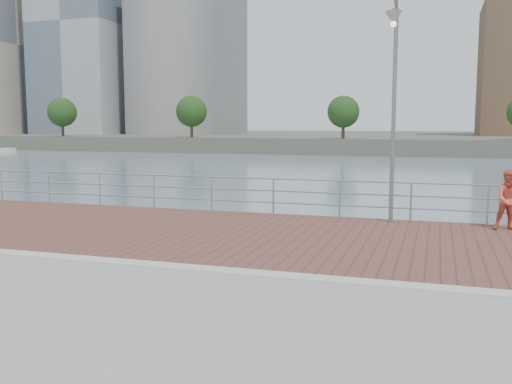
% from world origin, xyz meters
% --- Properties ---
extents(water, '(400.00, 400.00, 0.00)m').
position_xyz_m(water, '(0.00, 0.00, -2.00)').
color(water, slate).
rests_on(water, ground).
extents(brick_lane, '(40.00, 6.80, 0.02)m').
position_xyz_m(brick_lane, '(0.00, 3.60, 0.01)').
color(brick_lane, brown).
rests_on(brick_lane, seawall).
extents(curb, '(40.00, 0.40, 0.06)m').
position_xyz_m(curb, '(0.00, 0.00, 0.03)').
color(curb, '#B7B5AD').
rests_on(curb, seawall).
extents(far_shore, '(320.00, 95.00, 2.50)m').
position_xyz_m(far_shore, '(0.00, 122.50, -0.75)').
color(far_shore, '#4C5142').
rests_on(far_shore, ground).
extents(guardrail, '(39.06, 0.06, 1.13)m').
position_xyz_m(guardrail, '(0.00, 7.00, 0.69)').
color(guardrail, '#8C9EA8').
rests_on(guardrail, brick_lane).
extents(street_lamp, '(0.43, 1.26, 5.93)m').
position_xyz_m(street_lamp, '(2.56, 6.07, 4.21)').
color(street_lamp, slate).
rests_on(street_lamp, brick_lane).
extents(bystander, '(0.84, 0.69, 1.58)m').
position_xyz_m(bystander, '(5.59, 6.20, 0.81)').
color(bystander, '#DD5641').
rests_on(bystander, brick_lane).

